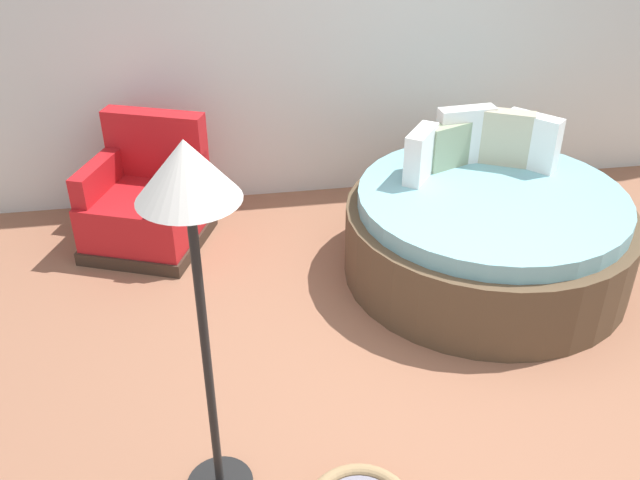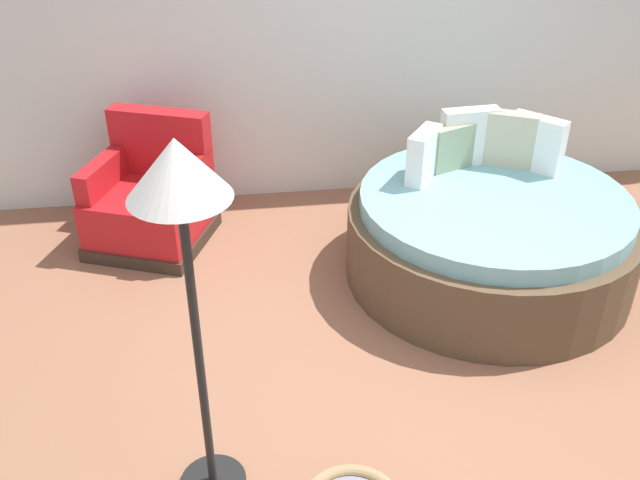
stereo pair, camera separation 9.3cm
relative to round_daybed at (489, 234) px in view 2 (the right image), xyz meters
The scene contains 5 objects.
ground_plane 1.29m from the round_daybed, 128.23° to the right, with size 8.00×8.00×0.02m, color #936047.
back_wall 1.99m from the round_daybed, 117.24° to the left, with size 8.00×0.12×2.79m, color silver.
round_daybed is the anchor object (origin of this frame).
red_armchair 2.47m from the round_daybed, 160.90° to the left, with size 1.04×1.04×0.94m.
floor_lamp 2.77m from the round_daybed, 140.24° to the right, with size 0.40×0.40×1.82m.
Camera 2 is at (-0.95, -2.99, 2.81)m, focal length 39.63 mm.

